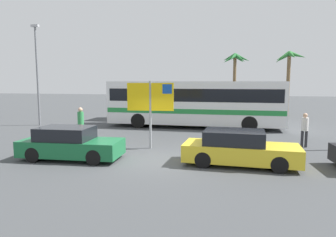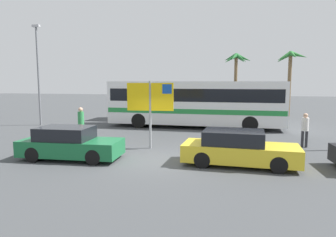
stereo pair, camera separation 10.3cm
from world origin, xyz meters
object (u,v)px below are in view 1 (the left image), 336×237
object	(u,v)px
bus_rear_coach	(194,99)
ferry_sign	(151,100)
pedestrian_near_sign	(305,127)
pedestrian_by_bus	(81,121)
bus_front_coach	(194,102)
car_green	(70,144)
car_yellow	(239,149)

from	to	relation	value
bus_rear_coach	ferry_sign	bearing A→B (deg)	-92.70
pedestrian_near_sign	pedestrian_by_bus	bearing A→B (deg)	-78.82
pedestrian_near_sign	bus_front_coach	bearing A→B (deg)	-125.19
ferry_sign	pedestrian_by_bus	xyz separation A→B (m)	(-4.15, 0.85, -1.25)
bus_front_coach	car_green	size ratio (longest dim) A/B	2.85
car_green	bus_front_coach	bearing A→B (deg)	65.81
ferry_sign	bus_rear_coach	bearing A→B (deg)	81.43
bus_front_coach	pedestrian_near_sign	bearing A→B (deg)	-41.07
car_green	pedestrian_near_sign	bearing A→B (deg)	21.41
bus_front_coach	car_yellow	bearing A→B (deg)	-72.08
car_green	car_yellow	xyz separation A→B (m)	(6.73, 0.61, 0.00)
bus_rear_coach	pedestrian_near_sign	world-z (taller)	bus_rear_coach
bus_front_coach	bus_rear_coach	bearing A→B (deg)	98.63
bus_front_coach	pedestrian_by_bus	distance (m)	8.23
bus_front_coach	ferry_sign	size ratio (longest dim) A/B	3.71
car_yellow	pedestrian_by_bus	world-z (taller)	pedestrian_by_bus
bus_rear_coach	pedestrian_by_bus	distance (m)	10.88
bus_front_coach	car_yellow	size ratio (longest dim) A/B	2.75
bus_front_coach	pedestrian_near_sign	xyz separation A→B (m)	(6.10, -5.32, -0.81)
bus_rear_coach	pedestrian_near_sign	bearing A→B (deg)	-52.90
bus_front_coach	car_green	xyz separation A→B (m)	(-3.72, -9.91, -1.15)
car_yellow	bus_rear_coach	bearing A→B (deg)	107.20
car_green	bus_rear_coach	bearing A→B (deg)	72.91
ferry_sign	bus_front_coach	bearing A→B (deg)	76.05
ferry_sign	pedestrian_near_sign	bearing A→B (deg)	9.04
car_green	car_yellow	size ratio (longest dim) A/B	0.96
ferry_sign	pedestrian_by_bus	size ratio (longest dim) A/B	1.77
pedestrian_near_sign	ferry_sign	bearing A→B (deg)	-69.21
bus_rear_coach	car_yellow	xyz separation A→B (m)	(3.53, -12.74, -1.15)
bus_front_coach	bus_rear_coach	world-z (taller)	same
ferry_sign	car_green	xyz separation A→B (m)	(-2.69, -2.69, -1.69)
pedestrian_by_bus	car_yellow	bearing A→B (deg)	143.36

